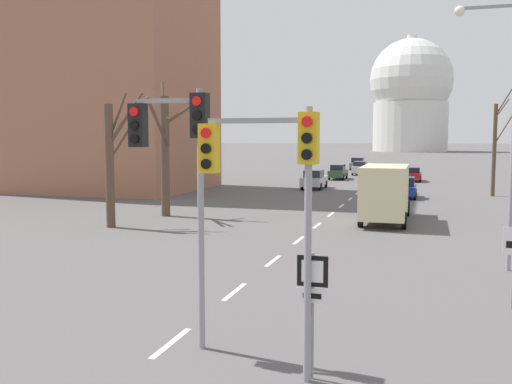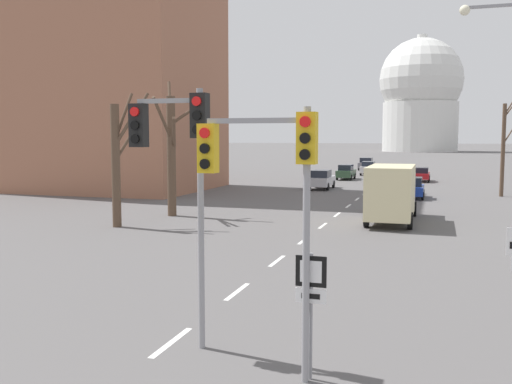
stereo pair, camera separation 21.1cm
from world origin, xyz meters
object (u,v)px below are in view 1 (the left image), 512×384
object	(u,v)px
delivery_truck	(386,191)
traffic_signal_near_right	(273,174)
street_lamp_right	(504,111)
sedan_near_right	(338,172)
route_sign_post	(312,294)
sedan_mid_centre	(360,168)
sedan_distant_centre	(404,188)
sedan_near_left	(413,174)
sedan_far_right	(314,179)
sedan_far_left	(358,164)
traffic_signal_centre_tall	(179,153)

from	to	relation	value
delivery_truck	traffic_signal_near_right	bearing A→B (deg)	-91.75
street_lamp_right	sedan_near_right	bearing A→B (deg)	106.04
route_sign_post	street_lamp_right	xyz separation A→B (m)	(4.52, 10.85, 3.87)
sedan_mid_centre	sedan_distant_centre	world-z (taller)	sedan_mid_centre
sedan_near_left	delivery_truck	size ratio (longest dim) A/B	0.60
street_lamp_right	delivery_truck	distance (m)	12.14
sedan_far_right	delivery_truck	distance (m)	19.99
street_lamp_right	sedan_far_right	size ratio (longest dim) A/B	2.02
sedan_far_left	sedan_distant_centre	size ratio (longest dim) A/B	1.20
street_lamp_right	sedan_far_right	xyz separation A→B (m)	(-12.16, 29.03, -4.70)
traffic_signal_near_right	route_sign_post	world-z (taller)	traffic_signal_near_right
traffic_signal_near_right	traffic_signal_centre_tall	bearing A→B (deg)	156.88
traffic_signal_near_right	sedan_near_right	bearing A→B (deg)	97.18
route_sign_post	sedan_far_left	xyz separation A→B (m)	(-7.32, 70.78, -0.82)
traffic_signal_centre_tall	sedan_near_right	world-z (taller)	traffic_signal_centre_tall
sedan_mid_centre	sedan_distant_centre	size ratio (longest dim) A/B	1.19
sedan_far_left	sedan_far_right	size ratio (longest dim) A/B	1.01
route_sign_post	delivery_truck	world-z (taller)	delivery_truck
sedan_mid_centre	street_lamp_right	bearing A→B (deg)	-78.19
street_lamp_right	sedan_mid_centre	xyz separation A→B (m)	(-10.32, 49.36, -4.72)
sedan_mid_centre	sedan_far_right	world-z (taller)	sedan_far_right
traffic_signal_centre_tall	sedan_far_right	bearing A→B (deg)	96.58
sedan_near_right	sedan_distant_centre	size ratio (longest dim) A/B	1.15
sedan_far_right	street_lamp_right	bearing A→B (deg)	-67.27
street_lamp_right	sedan_distant_centre	bearing A→B (deg)	99.95
sedan_near_right	delivery_truck	size ratio (longest dim) A/B	0.61
traffic_signal_near_right	sedan_near_right	world-z (taller)	traffic_signal_near_right
sedan_far_left	sedan_distant_centre	world-z (taller)	sedan_far_left
sedan_mid_centre	delivery_truck	distance (m)	39.25
traffic_signal_centre_tall	route_sign_post	distance (m)	4.20
traffic_signal_near_right	delivery_truck	distance (m)	21.66
sedan_near_right	sedan_distant_centre	distance (m)	19.25
traffic_signal_near_right	delivery_truck	size ratio (longest dim) A/B	0.73
sedan_far_right	traffic_signal_centre_tall	bearing A→B (deg)	-83.42
sedan_mid_centre	sedan_near_right	bearing A→B (deg)	-100.48
sedan_near_right	sedan_mid_centre	xyz separation A→B (m)	(1.51, 8.18, 0.02)
route_sign_post	traffic_signal_near_right	bearing A→B (deg)	-169.97
sedan_distant_centre	street_lamp_right	bearing A→B (deg)	-80.05
traffic_signal_centre_tall	sedan_far_right	size ratio (longest dim) A/B	1.26
traffic_signal_near_right	sedan_mid_centre	world-z (taller)	traffic_signal_near_right
traffic_signal_near_right	sedan_near_right	size ratio (longest dim) A/B	1.20
street_lamp_right	sedan_near_left	bearing A→B (deg)	95.47
street_lamp_right	sedan_far_right	world-z (taller)	street_lamp_right
sedan_near_right	sedan_far_right	xyz separation A→B (m)	(-0.32, -12.15, 0.05)
route_sign_post	delivery_truck	distance (m)	21.39
route_sign_post	street_lamp_right	size ratio (longest dim) A/B	0.27
street_lamp_right	delivery_truck	bearing A→B (deg)	113.63
traffic_signal_near_right	street_lamp_right	size ratio (longest dim) A/B	0.57
street_lamp_right	sedan_near_left	world-z (taller)	street_lamp_right
street_lamp_right	sedan_distant_centre	world-z (taller)	street_lamp_right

